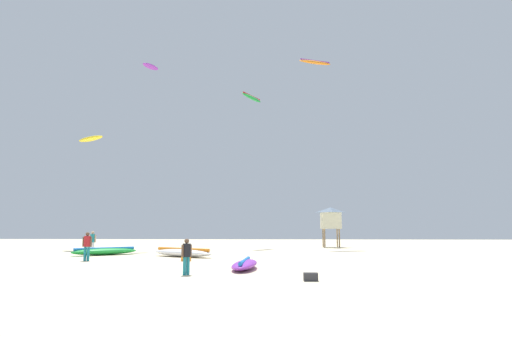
# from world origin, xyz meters

# --- Properties ---
(ground_plane) EXTENTS (120.00, 120.00, 0.00)m
(ground_plane) POSITION_xyz_m (0.00, 0.00, 0.00)
(ground_plane) COLOR beige
(person_foreground) EXTENTS (0.41, 0.40, 1.59)m
(person_foreground) POSITION_xyz_m (-2.52, 5.86, 0.93)
(person_foreground) COLOR teal
(person_foreground) RESTS_ON ground
(person_midground) EXTENTS (0.59, 0.40, 1.79)m
(person_midground) POSITION_xyz_m (-10.35, 13.45, 1.04)
(person_midground) COLOR teal
(person_midground) RESTS_ON ground
(person_left) EXTENTS (0.58, 0.40, 1.76)m
(person_left) POSITION_xyz_m (-13.34, 21.32, 1.03)
(person_left) COLOR silver
(person_left) RESTS_ON ground
(kite_grounded_near) EXTENTS (4.65, 4.14, 0.62)m
(kite_grounded_near) POSITION_xyz_m (-11.37, 18.96, 0.28)
(kite_grounded_near) COLOR green
(kite_grounded_near) RESTS_ON ground
(kite_grounded_mid) EXTENTS (5.23, 4.01, 0.64)m
(kite_grounded_mid) POSITION_xyz_m (-5.09, 17.31, 0.30)
(kite_grounded_mid) COLOR white
(kite_grounded_mid) RESTS_ON ground
(kite_grounded_far) EXTENTS (1.40, 4.32, 0.56)m
(kite_grounded_far) POSITION_xyz_m (-0.10, 8.48, 0.25)
(kite_grounded_far) COLOR purple
(kite_grounded_far) RESTS_ON ground
(lifeguard_tower) EXTENTS (2.30, 2.30, 4.15)m
(lifeguard_tower) POSITION_xyz_m (7.33, 32.60, 3.05)
(lifeguard_tower) COLOR #8C704C
(lifeguard_tower) RESTS_ON ground
(cooler_box) EXTENTS (0.56, 0.36, 0.32)m
(cooler_box) POSITION_xyz_m (2.83, 3.94, 0.16)
(cooler_box) COLOR #2D2D33
(cooler_box) RESTS_ON ground
(gear_bag) EXTENTS (0.56, 0.36, 0.32)m
(gear_bag) POSITION_xyz_m (-4.09, 13.56, 0.16)
(gear_bag) COLOR orange
(gear_bag) RESTS_ON ground
(kite_aloft_0) EXTENTS (2.68, 3.70, 0.93)m
(kite_aloft_0) POSITION_xyz_m (-1.06, 33.02, 16.39)
(kite_aloft_0) COLOR green
(kite_aloft_1) EXTENTS (3.86, 3.30, 0.49)m
(kite_aloft_1) POSITION_xyz_m (-16.65, 27.50, 10.70)
(kite_aloft_1) COLOR yellow
(kite_aloft_2) EXTENTS (1.56, 2.11, 0.49)m
(kite_aloft_2) POSITION_xyz_m (-11.23, 28.58, 18.45)
(kite_aloft_2) COLOR purple
(kite_aloft_4) EXTENTS (3.95, 2.42, 0.77)m
(kite_aloft_4) POSITION_xyz_m (6.00, 32.59, 20.19)
(kite_aloft_4) COLOR orange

